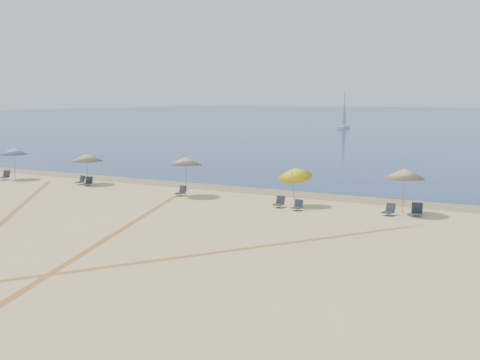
{
  "coord_description": "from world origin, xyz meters",
  "views": [
    {
      "loc": [
        16.18,
        -10.99,
        6.36
      ],
      "look_at": [
        0.0,
        20.0,
        1.3
      ],
      "focal_mm": 42.17,
      "sensor_mm": 36.0,
      "label": 1
    }
  ],
  "objects_px": {
    "umbrella_3": "(295,172)",
    "umbrella_4": "(404,173)",
    "chair_3": "(181,191)",
    "chair_5": "(298,206)",
    "chair_1": "(81,181)",
    "chair_2": "(88,182)",
    "chair_6": "(389,210)",
    "umbrella_1": "(87,157)",
    "umbrella_2": "(185,161)",
    "chair_7": "(417,210)",
    "umbrella_0": "(14,151)",
    "chair_0": "(5,176)",
    "chair_4": "(280,202)",
    "sailboat_0": "(344,118)"
  },
  "relations": [
    {
      "from": "umbrella_1",
      "to": "umbrella_2",
      "type": "height_order",
      "value": "umbrella_2"
    },
    {
      "from": "chair_0",
      "to": "chair_6",
      "type": "relative_size",
      "value": 1.02
    },
    {
      "from": "umbrella_0",
      "to": "chair_0",
      "type": "relative_size",
      "value": 3.21
    },
    {
      "from": "chair_6",
      "to": "chair_7",
      "type": "distance_m",
      "value": 1.5
    },
    {
      "from": "chair_3",
      "to": "chair_5",
      "type": "xyz_separation_m",
      "value": [
        8.66,
        -1.0,
        -0.02
      ]
    },
    {
      "from": "umbrella_0",
      "to": "umbrella_2",
      "type": "xyz_separation_m",
      "value": [
        16.36,
        -0.2,
        0.08
      ]
    },
    {
      "from": "chair_5",
      "to": "umbrella_3",
      "type": "bearing_deg",
      "value": 123.08
    },
    {
      "from": "umbrella_1",
      "to": "sailboat_0",
      "type": "relative_size",
      "value": 0.3
    },
    {
      "from": "umbrella_2",
      "to": "chair_4",
      "type": "relative_size",
      "value": 3.92
    },
    {
      "from": "sailboat_0",
      "to": "chair_6",
      "type": "bearing_deg",
      "value": -74.44
    },
    {
      "from": "chair_7",
      "to": "sailboat_0",
      "type": "xyz_separation_m",
      "value": [
        -30.77,
        86.06,
        2.04
      ]
    },
    {
      "from": "chair_1",
      "to": "chair_0",
      "type": "bearing_deg",
      "value": -162.89
    },
    {
      "from": "umbrella_2",
      "to": "chair_0",
      "type": "xyz_separation_m",
      "value": [
        -16.62,
        -0.53,
        -1.98
      ]
    },
    {
      "from": "umbrella_2",
      "to": "chair_7",
      "type": "height_order",
      "value": "umbrella_2"
    },
    {
      "from": "chair_3",
      "to": "chair_5",
      "type": "bearing_deg",
      "value": 7.29
    },
    {
      "from": "umbrella_0",
      "to": "chair_7",
      "type": "height_order",
      "value": "umbrella_0"
    },
    {
      "from": "chair_2",
      "to": "chair_4",
      "type": "bearing_deg",
      "value": -24.12
    },
    {
      "from": "chair_0",
      "to": "sailboat_0",
      "type": "height_order",
      "value": "sailboat_0"
    },
    {
      "from": "umbrella_0",
      "to": "chair_5",
      "type": "relative_size",
      "value": 4.04
    },
    {
      "from": "umbrella_1",
      "to": "chair_2",
      "type": "bearing_deg",
      "value": -44.23
    },
    {
      "from": "sailboat_0",
      "to": "umbrella_1",
      "type": "bearing_deg",
      "value": -88.76
    },
    {
      "from": "umbrella_0",
      "to": "chair_3",
      "type": "xyz_separation_m",
      "value": [
        16.16,
        -0.47,
        -1.93
      ]
    },
    {
      "from": "umbrella_1",
      "to": "chair_2",
      "type": "distance_m",
      "value": 1.95
    },
    {
      "from": "chair_5",
      "to": "chair_6",
      "type": "height_order",
      "value": "chair_6"
    },
    {
      "from": "umbrella_1",
      "to": "chair_2",
      "type": "xyz_separation_m",
      "value": [
        0.66,
        -0.64,
        -1.72
      ]
    },
    {
      "from": "umbrella_4",
      "to": "chair_0",
      "type": "relative_size",
      "value": 3.25
    },
    {
      "from": "umbrella_3",
      "to": "chair_2",
      "type": "height_order",
      "value": "umbrella_3"
    },
    {
      "from": "umbrella_4",
      "to": "chair_7",
      "type": "distance_m",
      "value": 2.13
    },
    {
      "from": "chair_4",
      "to": "chair_2",
      "type": "bearing_deg",
      "value": 179.43
    },
    {
      "from": "chair_4",
      "to": "sailboat_0",
      "type": "bearing_deg",
      "value": 108.4
    },
    {
      "from": "umbrella_0",
      "to": "umbrella_4",
      "type": "xyz_separation_m",
      "value": [
        30.37,
        0.44,
        0.03
      ]
    },
    {
      "from": "chair_7",
      "to": "chair_2",
      "type": "bearing_deg",
      "value": 171.24
    },
    {
      "from": "umbrella_3",
      "to": "umbrella_4",
      "type": "relative_size",
      "value": 0.98
    },
    {
      "from": "umbrella_3",
      "to": "chair_0",
      "type": "relative_size",
      "value": 3.2
    },
    {
      "from": "umbrella_2",
      "to": "chair_4",
      "type": "bearing_deg",
      "value": -7.38
    },
    {
      "from": "umbrella_2",
      "to": "chair_1",
      "type": "height_order",
      "value": "umbrella_2"
    },
    {
      "from": "chair_0",
      "to": "chair_6",
      "type": "xyz_separation_m",
      "value": [
        30.06,
        0.27,
        -0.03
      ]
    },
    {
      "from": "chair_7",
      "to": "chair_3",
      "type": "bearing_deg",
      "value": 173.25
    },
    {
      "from": "chair_2",
      "to": "chair_5",
      "type": "height_order",
      "value": "chair_2"
    },
    {
      "from": "umbrella_4",
      "to": "chair_1",
      "type": "relative_size",
      "value": 3.62
    },
    {
      "from": "umbrella_2",
      "to": "chair_3",
      "type": "distance_m",
      "value": 2.05
    },
    {
      "from": "chair_1",
      "to": "chair_2",
      "type": "distance_m",
      "value": 0.93
    },
    {
      "from": "chair_3",
      "to": "chair_5",
      "type": "relative_size",
      "value": 1.18
    },
    {
      "from": "umbrella_4",
      "to": "chair_4",
      "type": "xyz_separation_m",
      "value": [
        -6.83,
        -1.56,
        -1.96
      ]
    },
    {
      "from": "umbrella_2",
      "to": "umbrella_4",
      "type": "xyz_separation_m",
      "value": [
        14.0,
        0.63,
        -0.05
      ]
    },
    {
      "from": "umbrella_4",
      "to": "chair_6",
      "type": "relative_size",
      "value": 3.3
    },
    {
      "from": "umbrella_1",
      "to": "umbrella_4",
      "type": "height_order",
      "value": "umbrella_4"
    },
    {
      "from": "umbrella_3",
      "to": "chair_6",
      "type": "height_order",
      "value": "umbrella_3"
    },
    {
      "from": "chair_0",
      "to": "chair_7",
      "type": "height_order",
      "value": "chair_0"
    },
    {
      "from": "chair_1",
      "to": "chair_3",
      "type": "bearing_deg",
      "value": 5.51
    }
  ]
}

